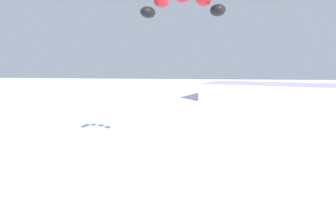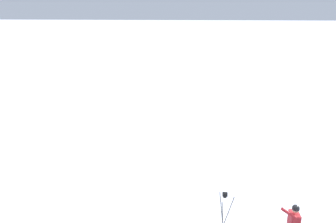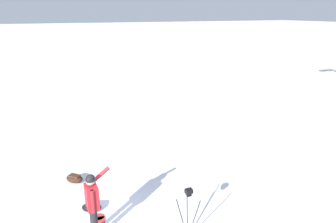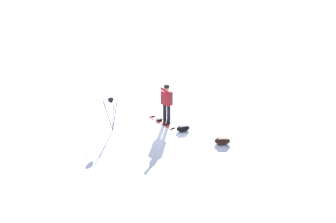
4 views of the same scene
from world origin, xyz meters
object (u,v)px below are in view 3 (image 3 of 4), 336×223
(gear_bag_large, at_px, (75,178))
(gear_bag_small, at_px, (92,207))
(snowboarder, at_px, (92,200))
(camera_tripod, at_px, (188,204))

(gear_bag_large, bearing_deg, gear_bag_small, -173.41)
(snowboarder, relative_size, gear_bag_small, 2.79)
(snowboarder, xyz_separation_m, gear_bag_large, (2.68, 0.09, -0.85))
(snowboarder, distance_m, camera_tripod, 2.16)
(gear_bag_large, height_order, gear_bag_small, gear_bag_large)
(gear_bag_small, bearing_deg, camera_tripod, -136.99)
(snowboarder, distance_m, gear_bag_large, 2.81)
(gear_bag_large, height_order, camera_tripod, camera_tripod)
(snowboarder, xyz_separation_m, gear_bag_small, (0.99, -0.11, -0.86))
(snowboarder, height_order, gear_bag_small, snowboarder)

